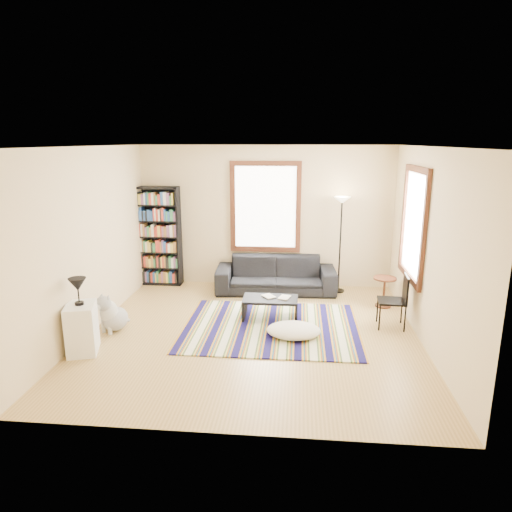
# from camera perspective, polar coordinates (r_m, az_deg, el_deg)

# --- Properties ---
(floor) EXTENTS (5.00, 5.00, 0.10)m
(floor) POSITION_cam_1_polar(r_m,az_deg,el_deg) (7.14, -0.38, -9.97)
(floor) COLOR tan
(floor) RESTS_ON ground
(ceiling) EXTENTS (5.00, 5.00, 0.10)m
(ceiling) POSITION_cam_1_polar(r_m,az_deg,el_deg) (6.51, -0.43, 13.98)
(ceiling) COLOR white
(ceiling) RESTS_ON floor
(wall_back) EXTENTS (5.00, 0.10, 2.80)m
(wall_back) POSITION_cam_1_polar(r_m,az_deg,el_deg) (9.17, 1.21, 4.96)
(wall_back) COLOR beige
(wall_back) RESTS_ON floor
(wall_front) EXTENTS (5.00, 0.10, 2.80)m
(wall_front) POSITION_cam_1_polar(r_m,az_deg,el_deg) (4.25, -3.90, -6.18)
(wall_front) COLOR beige
(wall_front) RESTS_ON floor
(wall_left) EXTENTS (0.10, 5.00, 2.80)m
(wall_left) POSITION_cam_1_polar(r_m,az_deg,el_deg) (7.38, -20.52, 1.76)
(wall_left) COLOR beige
(wall_left) RESTS_ON floor
(wall_right) EXTENTS (0.10, 5.00, 2.80)m
(wall_right) POSITION_cam_1_polar(r_m,az_deg,el_deg) (6.91, 21.14, 0.90)
(wall_right) COLOR beige
(wall_right) RESTS_ON floor
(window_back) EXTENTS (1.20, 0.06, 1.60)m
(window_back) POSITION_cam_1_polar(r_m,az_deg,el_deg) (9.07, 1.18, 6.13)
(window_back) COLOR white
(window_back) RESTS_ON wall_back
(window_right) EXTENTS (0.06, 1.20, 1.60)m
(window_right) POSITION_cam_1_polar(r_m,az_deg,el_deg) (7.61, 19.12, 3.77)
(window_right) COLOR white
(window_right) RESTS_ON wall_right
(rug) EXTENTS (2.75, 2.20, 0.02)m
(rug) POSITION_cam_1_polar(r_m,az_deg,el_deg) (7.32, 1.88, -8.84)
(rug) COLOR #110D42
(rug) RESTS_ON floor
(sofa) EXTENTS (1.02, 2.35, 0.67)m
(sofa) POSITION_cam_1_polar(r_m,az_deg,el_deg) (8.91, 2.48, -2.35)
(sofa) COLOR black
(sofa) RESTS_ON floor
(bookshelf) EXTENTS (0.90, 0.30, 2.00)m
(bookshelf) POSITION_cam_1_polar(r_m,az_deg,el_deg) (9.43, -12.11, 2.43)
(bookshelf) COLOR black
(bookshelf) RESTS_ON floor
(coffee_table) EXTENTS (0.95, 0.60, 0.36)m
(coffee_table) POSITION_cam_1_polar(r_m,az_deg,el_deg) (7.61, 1.80, -6.55)
(coffee_table) COLOR black
(coffee_table) RESTS_ON floor
(book_a) EXTENTS (0.28, 0.27, 0.02)m
(book_a) POSITION_cam_1_polar(r_m,az_deg,el_deg) (7.55, 1.05, -5.18)
(book_a) COLOR beige
(book_a) RESTS_ON coffee_table
(book_b) EXTENTS (0.23, 0.27, 0.02)m
(book_b) POSITION_cam_1_polar(r_m,az_deg,el_deg) (7.58, 2.97, -5.12)
(book_b) COLOR beige
(book_b) RESTS_ON coffee_table
(floor_cushion) EXTENTS (0.94, 0.80, 0.20)m
(floor_cushion) POSITION_cam_1_polar(r_m,az_deg,el_deg) (6.98, 4.73, -9.25)
(floor_cushion) COLOR silver
(floor_cushion) RESTS_ON floor
(floor_lamp) EXTENTS (0.39, 0.39, 1.86)m
(floor_lamp) POSITION_cam_1_polar(r_m,az_deg,el_deg) (8.88, 10.47, 1.33)
(floor_lamp) COLOR black
(floor_lamp) RESTS_ON floor
(side_table) EXTENTS (0.41, 0.41, 0.54)m
(side_table) POSITION_cam_1_polar(r_m,az_deg,el_deg) (8.42, 15.71, -4.37)
(side_table) COLOR #4B2A12
(side_table) RESTS_ON floor
(folding_chair) EXTENTS (0.45, 0.43, 0.86)m
(folding_chair) POSITION_cam_1_polar(r_m,az_deg,el_deg) (7.51, 16.61, -5.43)
(folding_chair) COLOR black
(folding_chair) RESTS_ON floor
(white_cabinet) EXTENTS (0.51, 0.59, 0.70)m
(white_cabinet) POSITION_cam_1_polar(r_m,az_deg,el_deg) (6.84, -20.93, -8.46)
(white_cabinet) COLOR white
(white_cabinet) RESTS_ON floor
(table_lamp) EXTENTS (0.24, 0.24, 0.38)m
(table_lamp) POSITION_cam_1_polar(r_m,az_deg,el_deg) (6.66, -21.34, -4.16)
(table_lamp) COLOR black
(table_lamp) RESTS_ON white_cabinet
(dog) EXTENTS (0.64, 0.73, 0.61)m
(dog) POSITION_cam_1_polar(r_m,az_deg,el_deg) (7.47, -17.27, -6.61)
(dog) COLOR silver
(dog) RESTS_ON floor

